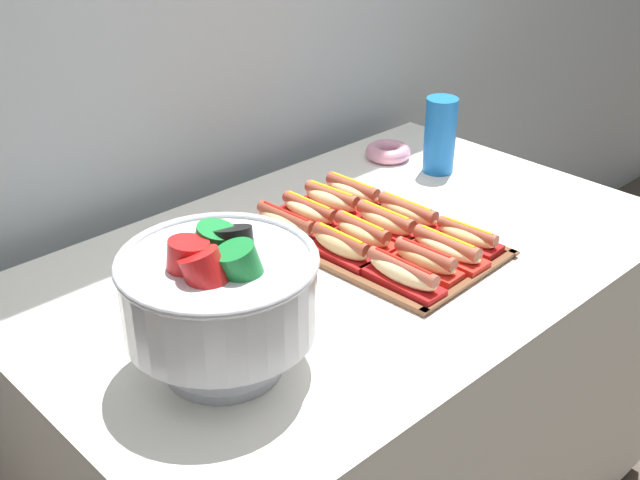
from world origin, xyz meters
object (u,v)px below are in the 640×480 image
(serving_tray, at_px, (375,241))
(punch_bowl, at_px, (219,293))
(hot_dog_7, at_px, (407,213))
(hot_dog_6, at_px, (386,223))
(hot_dog_9, at_px, (309,212))
(hot_dog_0, at_px, (402,274))
(hot_dog_10, at_px, (332,201))
(hot_dog_1, at_px, (425,261))
(hot_dog_8, at_px, (286,223))
(hot_dog_3, at_px, (467,237))
(hot_dog_5, at_px, (364,234))
(buffet_table, at_px, (347,392))
(hot_dog_11, at_px, (353,192))
(hot_dog_2, at_px, (447,249))
(cup_stack, at_px, (440,135))
(hot_dog_4, at_px, (341,246))
(donut, at_px, (388,152))

(serving_tray, xyz_separation_m, punch_bowl, (-0.52, -0.13, 0.15))
(serving_tray, xyz_separation_m, hot_dog_7, (0.11, 0.01, 0.03))
(hot_dog_6, bearing_deg, hot_dog_9, 117.24)
(hot_dog_7, bearing_deg, hot_dog_9, 135.07)
(hot_dog_0, xyz_separation_m, hot_dog_10, (0.13, 0.34, 0.00))
(hot_dog_1, bearing_deg, hot_dog_7, 50.53)
(hot_dog_8, xyz_separation_m, punch_bowl, (-0.40, -0.29, 0.12))
(serving_tray, bearing_deg, hot_dog_3, -52.91)
(hot_dog_5, relative_size, hot_dog_9, 0.95)
(hot_dog_6, distance_m, hot_dog_10, 0.17)
(serving_tray, xyz_separation_m, hot_dog_3, (0.12, -0.16, 0.03))
(buffet_table, height_order, hot_dog_11, hot_dog_11)
(punch_bowl, bearing_deg, hot_dog_1, -4.24)
(hot_dog_1, distance_m, hot_dog_7, 0.22)
(buffet_table, bearing_deg, serving_tray, -2.19)
(hot_dog_2, bearing_deg, hot_dog_7, 68.35)
(hot_dog_2, distance_m, cup_stack, 0.49)
(buffet_table, xyz_separation_m, hot_dog_0, (-0.03, -0.17, 0.41))
(serving_tray, xyz_separation_m, hot_dog_8, (-0.12, 0.16, 0.03))
(hot_dog_0, bearing_deg, hot_dog_6, 50.53)
(hot_dog_4, xyz_separation_m, hot_dog_7, (0.22, 0.01, -0.00))
(buffet_table, relative_size, hot_dog_4, 8.87)
(hot_dog_10, height_order, punch_bowl, punch_bowl)
(punch_bowl, bearing_deg, hot_dog_9, 31.70)
(serving_tray, distance_m, punch_bowl, 0.56)
(hot_dog_8, distance_m, hot_dog_10, 0.15)
(hot_dog_9, bearing_deg, hot_dog_3, -62.76)
(hot_dog_10, xyz_separation_m, punch_bowl, (-0.55, -0.30, 0.12))
(hot_dog_3, bearing_deg, hot_dog_11, 92.80)
(serving_tray, distance_m, hot_dog_1, 0.17)
(buffet_table, xyz_separation_m, serving_tray, (0.08, -0.00, 0.38))
(hot_dog_3, bearing_deg, donut, 60.58)
(hot_dog_9, bearing_deg, hot_dog_8, -177.20)
(hot_dog_9, bearing_deg, hot_dog_0, -100.01)
(hot_dog_0, bearing_deg, hot_dog_8, 92.80)
(hot_dog_2, relative_size, hot_dog_10, 1.09)
(hot_dog_1, relative_size, hot_dog_8, 0.88)
(hot_dog_7, xyz_separation_m, hot_dog_8, (-0.23, 0.15, -0.00))
(hot_dog_4, bearing_deg, hot_dog_11, 39.05)
(hot_dog_1, height_order, hot_dog_11, hot_dog_1)
(hot_dog_4, bearing_deg, hot_dog_1, -62.76)
(hot_dog_0, xyz_separation_m, hot_dog_3, (0.22, 0.01, -0.00))
(hot_dog_3, relative_size, hot_dog_6, 0.96)
(punch_bowl, distance_m, cup_stack, 0.98)
(hot_dog_1, bearing_deg, punch_bowl, 175.76)
(hot_dog_1, height_order, hot_dog_2, hot_dog_1)
(serving_tray, xyz_separation_m, donut, (0.38, 0.31, 0.01))
(hot_dog_1, bearing_deg, hot_dog_3, 2.80)
(cup_stack, bearing_deg, hot_dog_9, 179.46)
(hot_dog_8, relative_size, punch_bowl, 0.55)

